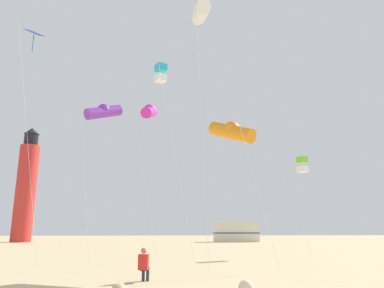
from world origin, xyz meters
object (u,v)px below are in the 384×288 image
object	(u,v)px
kite_box_lime	(302,165)
kite_tube_orange	(232,131)
kite_tube_violet	(104,112)
kite_flyer_standing	(144,264)
kite_diamond_blue	(33,42)
kite_box_cyan	(161,74)
kite_tube_magenta	(149,112)
rv_van_cream	(236,232)
lighthouse_distant	(26,187)
kite_tube_white	(201,12)

from	to	relation	value
kite_box_lime	kite_tube_orange	size ratio (longest dim) A/B	0.98
kite_tube_violet	kite_flyer_standing	bearing A→B (deg)	-69.14
kite_box_lime	kite_tube_orange	bearing A→B (deg)	-128.49
kite_tube_orange	kite_flyer_standing	bearing A→B (deg)	-142.02
kite_diamond_blue	kite_tube_violet	xyz separation A→B (m)	(3.61, 2.69, -3.06)
kite_tube_orange	kite_box_cyan	bearing A→B (deg)	129.04
kite_diamond_blue	kite_tube_violet	bearing A→B (deg)	36.65
kite_flyer_standing	kite_tube_magenta	bearing A→B (deg)	-75.89
kite_box_cyan	kite_tube_orange	xyz separation A→B (m)	(3.49, -4.31, -4.80)
kite_flyer_standing	rv_van_cream	bearing A→B (deg)	-94.07
kite_flyer_standing	lighthouse_distant	distance (m)	45.94
kite_diamond_blue	kite_tube_orange	world-z (taller)	kite_diamond_blue
kite_diamond_blue	kite_tube_white	world-z (taller)	kite_tube_white
kite_flyer_standing	kite_diamond_blue	xyz separation A→B (m)	(-6.73, 5.48, 11.33)
kite_tube_violet	kite_tube_magenta	world-z (taller)	kite_tube_magenta
kite_tube_magenta	kite_tube_white	size ratio (longest dim) A/B	0.77
lighthouse_distant	rv_van_cream	world-z (taller)	lighthouse_distant
kite_tube_magenta	rv_van_cream	distance (m)	34.11
kite_diamond_blue	kite_box_cyan	distance (m)	7.37
kite_tube_orange	rv_van_cream	size ratio (longest dim) A/B	1.10
kite_tube_magenta	kite_tube_white	bearing A→B (deg)	-68.44
kite_flyer_standing	rv_van_cream	world-z (taller)	rv_van_cream
kite_box_lime	rv_van_cream	distance (m)	28.82
kite_tube_white	rv_van_cream	distance (m)	40.32
kite_tube_white	kite_tube_orange	xyz separation A→B (m)	(1.55, 0.74, -5.86)
kite_flyer_standing	kite_box_lime	bearing A→B (deg)	-120.68
kite_diamond_blue	kite_tube_magenta	size ratio (longest dim) A/B	1.29
kite_tube_white	rv_van_cream	xyz separation A→B (m)	(9.18, 37.73, -10.84)
kite_tube_orange	rv_van_cream	bearing A→B (deg)	78.34
kite_box_lime	lighthouse_distant	size ratio (longest dim) A/B	0.41
kite_flyer_standing	kite_diamond_blue	bearing A→B (deg)	-27.18
kite_box_cyan	lighthouse_distant	size ratio (longest dim) A/B	0.70
kite_tube_white	kite_tube_orange	bearing A→B (deg)	25.44
kite_tube_violet	kite_box_lime	xyz separation A→B (m)	(13.83, 3.47, -2.52)
kite_tube_white	rv_van_cream	size ratio (longest dim) A/B	2.00
kite_tube_violet	rv_van_cream	distance (m)	35.83
kite_flyer_standing	kite_box_cyan	distance (m)	12.86
lighthouse_distant	kite_tube_orange	bearing A→B (deg)	-58.68
lighthouse_distant	kite_box_cyan	bearing A→B (deg)	-59.77
kite_box_lime	kite_tube_orange	distance (m)	11.01
kite_tube_violet	kite_tube_magenta	bearing A→B (deg)	16.67
kite_tube_orange	kite_tube_violet	bearing A→B (deg)	143.56
kite_flyer_standing	kite_tube_violet	world-z (taller)	kite_tube_violet
kite_diamond_blue	kite_tube_white	xyz separation A→B (m)	(9.04, -3.20, 0.29)
kite_box_cyan	kite_tube_violet	bearing A→B (deg)	166.42
kite_tube_orange	lighthouse_distant	distance (m)	44.56
kite_tube_orange	kite_diamond_blue	bearing A→B (deg)	166.92
kite_tube_white	lighthouse_distant	bearing A→B (deg)	119.12
kite_box_lime	kite_tube_violet	bearing A→B (deg)	-165.92
kite_tube_magenta	kite_tube_orange	size ratio (longest dim) A/B	1.40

